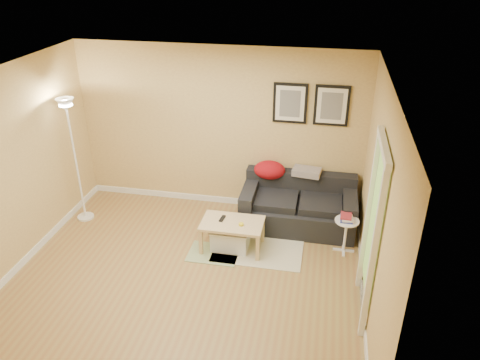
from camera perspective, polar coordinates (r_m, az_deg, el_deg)
The scene contains 24 objects.
floor at distance 6.19m, azimuth -6.66°, elevation -11.82°, with size 4.50×4.50×0.00m, color olive.
ceiling at distance 4.99m, azimuth -8.28°, elevation 12.09°, with size 4.50×4.50×0.00m, color white.
wall_back at distance 7.22m, azimuth -2.56°, elevation 6.26°, with size 4.50×4.50×0.00m, color #D7B86E.
wall_front at distance 3.96m, azimuth -16.43°, elevation -14.75°, with size 4.50×4.50×0.00m, color #D7B86E.
wall_left at distance 6.49m, azimuth -26.64°, elevation 0.75°, with size 4.00×4.00×0.00m, color #D7B86E.
wall_right at distance 5.27m, azimuth 16.65°, elevation -3.34°, with size 4.00×4.00×0.00m, color #D7B86E.
baseboard_back at distance 7.74m, azimuth -2.39°, elevation -2.44°, with size 4.50×0.02×0.10m, color white.
baseboard_left at distance 7.08m, azimuth -24.48°, elevation -8.35°, with size 0.02×4.00×0.10m, color white.
baseboard_right at distance 5.98m, azimuth 14.93°, elevation -13.72°, with size 0.02×4.00×0.10m, color white.
sofa at distance 7.02m, azimuth 7.25°, elevation -2.96°, with size 1.70×0.90×0.75m, color black, non-canonical shape.
red_throw at distance 7.11m, azimuth 3.68°, elevation 1.25°, with size 0.48×0.36×0.28m, color maroon, non-canonical shape.
plaid_throw at distance 7.09m, azimuth 8.27°, elevation 1.02°, with size 0.42×0.26×0.10m, color tan, non-canonical shape.
framed_print_left at distance 6.87m, azimuth 6.23°, elevation 9.44°, with size 0.50×0.04×0.60m, color black, non-canonical shape.
framed_print_right at distance 6.85m, azimuth 11.29°, elevation 9.02°, with size 0.50×0.04×0.60m, color black, non-canonical shape.
area_rug at distance 6.63m, azimuth 2.29°, elevation -8.53°, with size 1.25×0.85×0.01m, color beige.
green_runner at distance 6.55m, azimuth -3.31°, elevation -9.07°, with size 0.70×0.50×0.01m, color #668C4C.
coffee_table at distance 6.54m, azimuth -0.95°, elevation -6.84°, with size 0.86×0.53×0.43m, color #D8BC84, non-canonical shape.
remote_control at distance 6.49m, azimuth -2.20°, elevation -4.78°, with size 0.05×0.16×0.02m, color black.
tape_roll at distance 6.35m, azimuth 0.14°, elevation -5.52°, with size 0.07×0.07×0.03m, color yellow.
storage_bin at distance 6.57m, azimuth -1.20°, elevation -7.20°, with size 0.53×0.39×0.33m, color white, non-canonical shape.
side_table at distance 6.62m, azimuth 12.89°, elevation -6.76°, with size 0.33×0.33×0.51m, color white, non-canonical shape.
book_stack at distance 6.48m, azimuth 13.07°, elevation -4.53°, with size 0.17×0.22×0.07m, color navy, non-canonical shape.
floor_lamp at distance 7.32m, azimuth -19.61°, elevation 1.80°, with size 0.26×0.26×1.97m, color white, non-canonical shape.
doorway at distance 5.28m, azimuth 15.82°, elevation -6.69°, with size 0.12×1.01×2.13m, color white, non-canonical shape.
Camera 1 is at (1.60, -4.55, 3.88)m, focal length 34.45 mm.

